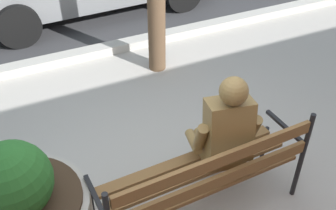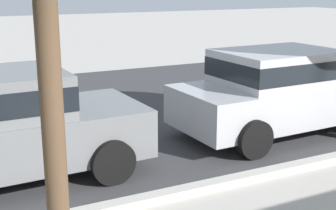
% 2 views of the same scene
% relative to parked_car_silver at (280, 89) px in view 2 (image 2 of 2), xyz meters
% --- Properties ---
extents(parked_car_silver, '(4.15, 2.03, 1.56)m').
position_rel_parked_car_silver_xyz_m(parked_car_silver, '(0.00, 0.00, 0.00)').
color(parked_car_silver, '#B7B7BC').
rests_on(parked_car_silver, ground).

